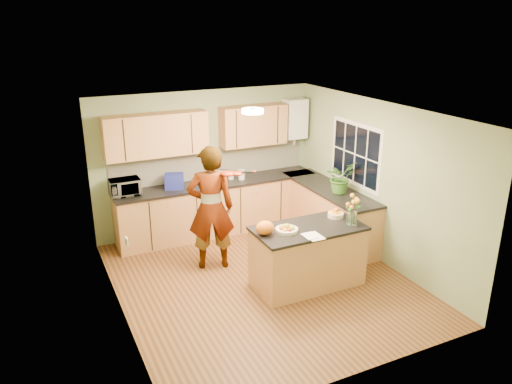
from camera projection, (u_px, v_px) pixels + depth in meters
name	position (u px, v px, depth m)	size (l,w,h in m)	color
floor	(262.00, 281.00, 7.32)	(4.50, 4.50, 0.00)	#522C17
ceiling	(262.00, 112.00, 6.49)	(4.00, 4.50, 0.02)	silver
wall_back	(206.00, 161.00, 8.82)	(4.00, 0.02, 2.50)	gray
wall_front	(361.00, 273.00, 4.99)	(4.00, 0.02, 2.50)	gray
wall_left	(115.00, 226.00, 6.09)	(0.02, 4.50, 2.50)	gray
wall_right	(378.00, 182.00, 7.72)	(0.02, 4.50, 2.50)	gray
back_counter	(218.00, 207.00, 8.87)	(3.64, 0.62, 0.94)	#B9774A
right_counter	(328.00, 213.00, 8.58)	(0.62, 2.24, 0.94)	#B9774A
splashback	(212.00, 164.00, 8.87)	(3.60, 0.02, 0.52)	white
upper_cabinets	(198.00, 131.00, 8.40)	(3.20, 0.34, 0.70)	#B9774A
boiler	(295.00, 119.00, 9.16)	(0.40, 0.30, 0.86)	white
window_right	(355.00, 154.00, 8.13)	(0.01, 1.30, 1.05)	white
light_switch	(127.00, 241.00, 5.57)	(0.02, 0.09, 0.09)	white
ceiling_lamp	(253.00, 111.00, 6.76)	(0.30, 0.30, 0.07)	#FFEABF
peninsula_island	(308.00, 256.00, 7.11)	(1.56, 0.80, 0.89)	#B9774A
fruit_dish	(287.00, 229.00, 6.80)	(0.31, 0.31, 0.11)	beige
orange_bowl	(336.00, 213.00, 7.29)	(0.23, 0.23, 0.13)	beige
flower_vase	(353.00, 203.00, 6.94)	(0.26, 0.26, 0.48)	silver
orange_bag	(265.00, 228.00, 6.70)	(0.25, 0.21, 0.19)	orange
papers	(314.00, 236.00, 6.66)	(0.21, 0.28, 0.01)	white
violinist	(211.00, 208.00, 7.46)	(0.70, 0.46, 1.92)	tan
violin	(228.00, 174.00, 7.16)	(0.53, 0.21, 0.11)	#4E0804
microwave	(125.00, 187.00, 8.03)	(0.48, 0.33, 0.27)	white
blue_box	(174.00, 181.00, 8.35)	(0.31, 0.23, 0.25)	navy
kettle	(212.00, 177.00, 8.61)	(0.15, 0.15, 0.28)	silver
jar_cream	(231.00, 175.00, 8.83)	(0.10, 0.10, 0.16)	beige
jar_white	(242.00, 175.00, 8.82)	(0.11, 0.11, 0.17)	white
potted_plant	(340.00, 177.00, 8.10)	(0.47, 0.41, 0.52)	#3A7025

